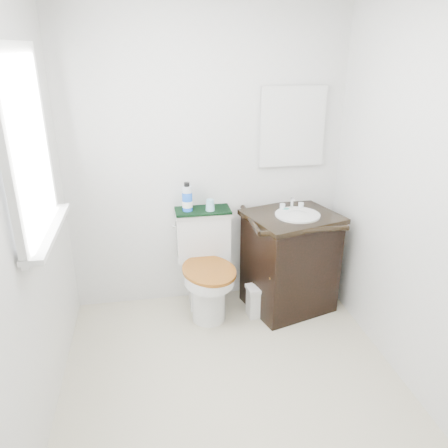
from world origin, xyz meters
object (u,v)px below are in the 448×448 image
object	(u,v)px
cup	(210,205)
trash_bin	(258,300)
toilet	(206,270)
mouthwash_bottle	(187,198)
vanity	(290,259)

from	to	relation	value
cup	trash_bin	bearing A→B (deg)	-36.85
toilet	mouthwash_bottle	size ratio (longest dim) A/B	3.59
toilet	vanity	world-z (taller)	vanity
toilet	cup	size ratio (longest dim) A/B	9.12
vanity	trash_bin	bearing A→B (deg)	-160.12
mouthwash_bottle	cup	world-z (taller)	mouthwash_bottle
toilet	cup	world-z (taller)	cup
toilet	vanity	distance (m)	0.69
toilet	mouthwash_bottle	bearing A→B (deg)	135.32
vanity	trash_bin	xyz separation A→B (m)	(-0.29, -0.10, -0.30)
vanity	trash_bin	distance (m)	0.42
trash_bin	cup	xyz separation A→B (m)	(-0.34, 0.26, 0.75)
toilet	cup	bearing A→B (deg)	58.82
toilet	vanity	bearing A→B (deg)	-5.28
vanity	toilet	bearing A→B (deg)	174.72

